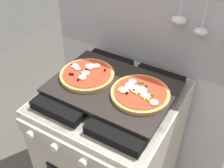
{
  "coord_description": "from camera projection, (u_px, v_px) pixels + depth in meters",
  "views": [
    {
      "loc": [
        0.48,
        -0.81,
        1.68
      ],
      "look_at": [
        0.0,
        0.0,
        0.93
      ],
      "focal_mm": 43.69,
      "sensor_mm": 36.0,
      "label": 1
    }
  ],
  "objects": [
    {
      "name": "kitchen_backsplash",
      "position": [
        143.0,
        71.0,
        1.51
      ],
      "size": [
        1.1,
        0.09,
        1.55
      ],
      "color": "silver",
      "rests_on": "ground_plane"
    },
    {
      "name": "stove",
      "position": [
        112.0,
        152.0,
        1.5
      ],
      "size": [
        0.6,
        0.64,
        0.9
      ],
      "color": "beige",
      "rests_on": "ground_plane"
    },
    {
      "name": "baking_tray",
      "position": [
        112.0,
        87.0,
        1.22
      ],
      "size": [
        0.54,
        0.38,
        0.02
      ],
      "primitive_type": "cube",
      "color": "black",
      "rests_on": "stove"
    },
    {
      "name": "pizza_left",
      "position": [
        86.0,
        75.0,
        1.25
      ],
      "size": [
        0.25,
        0.25,
        0.03
      ],
      "color": "tan",
      "rests_on": "baking_tray"
    },
    {
      "name": "pizza_right",
      "position": [
        140.0,
        93.0,
        1.15
      ],
      "size": [
        0.25,
        0.25,
        0.03
      ],
      "color": "tan",
      "rests_on": "baking_tray"
    }
  ]
}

